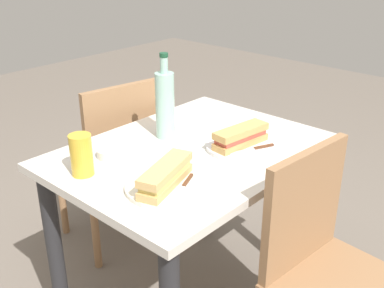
{
  "coord_description": "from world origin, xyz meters",
  "views": [
    {
      "loc": [
        1.16,
        1.05,
        1.45
      ],
      "look_at": [
        0.0,
        0.0,
        0.75
      ],
      "focal_mm": 44.13,
      "sensor_mm": 36.0,
      "label": 1
    }
  ],
  "objects": [
    {
      "name": "chair_far",
      "position": [
        -0.01,
        0.56,
        0.49
      ],
      "size": [
        0.43,
        0.43,
        0.86
      ],
      "color": "#936B47",
      "rests_on": "ground"
    },
    {
      "name": "beer_glass",
      "position": [
        0.39,
        -0.13,
        0.8
      ],
      "size": [
        0.07,
        0.07,
        0.14
      ],
      "primitive_type": "cylinder",
      "color": "gold",
      "rests_on": "dining_table"
    },
    {
      "name": "olive_bowl",
      "position": [
        0.24,
        -0.17,
        0.74
      ],
      "size": [
        0.09,
        0.09,
        0.03
      ],
      "primitive_type": "cylinder",
      "color": "silver",
      "rests_on": "dining_table"
    },
    {
      "name": "dining_table",
      "position": [
        0.0,
        0.0,
        0.6
      ],
      "size": [
        0.98,
        0.73,
        0.73
      ],
      "color": "beige",
      "rests_on": "ground"
    },
    {
      "name": "knife_near",
      "position": [
        -0.12,
        0.19,
        0.75
      ],
      "size": [
        0.17,
        0.08,
        0.01
      ],
      "color": "silver",
      "rests_on": "plate_near"
    },
    {
      "name": "baguette_sandwich_far",
      "position": [
        0.28,
        0.14,
        0.78
      ],
      "size": [
        0.25,
        0.14,
        0.07
      ],
      "color": "tan",
      "rests_on": "plate_far"
    },
    {
      "name": "baguette_sandwich_near",
      "position": [
        -0.12,
        0.13,
        0.78
      ],
      "size": [
        0.23,
        0.1,
        0.07
      ],
      "color": "tan",
      "rests_on": "plate_near"
    },
    {
      "name": "water_bottle",
      "position": [
        -0.02,
        -0.15,
        0.86
      ],
      "size": [
        0.07,
        0.07,
        0.33
      ],
      "color": "#99C6B7",
      "rests_on": "dining_table"
    },
    {
      "name": "plate_near",
      "position": [
        -0.12,
        0.13,
        0.74
      ],
      "size": [
        0.25,
        0.25,
        0.01
      ],
      "primitive_type": "cylinder",
      "color": "white",
      "rests_on": "dining_table"
    },
    {
      "name": "chair_near",
      "position": [
        -0.08,
        -0.56,
        0.49
      ],
      "size": [
        0.46,
        0.46,
        0.86
      ],
      "color": "#936B47",
      "rests_on": "ground"
    },
    {
      "name": "knife_far",
      "position": [
        0.25,
        0.19,
        0.75
      ],
      "size": [
        0.17,
        0.08,
        0.01
      ],
      "color": "silver",
      "rests_on": "plate_far"
    },
    {
      "name": "plate_far",
      "position": [
        0.28,
        0.14,
        0.74
      ],
      "size": [
        0.25,
        0.25,
        0.01
      ],
      "primitive_type": "cylinder",
      "color": "silver",
      "rests_on": "dining_table"
    }
  ]
}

